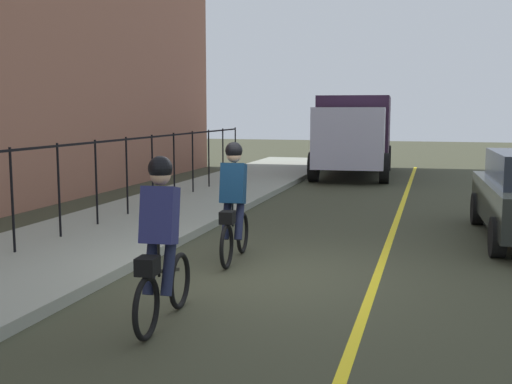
% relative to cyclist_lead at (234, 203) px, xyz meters
% --- Properties ---
extents(ground_plane, '(80.00, 80.00, 0.00)m').
position_rel_cyclist_lead_xyz_m(ground_plane, '(-0.67, -0.59, -0.91)').
color(ground_plane, '#373827').
extents(lane_line_centre, '(36.00, 0.12, 0.01)m').
position_rel_cyclist_lead_xyz_m(lane_line_centre, '(-0.67, -2.19, -0.91)').
color(lane_line_centre, yellow).
rests_on(lane_line_centre, ground).
extents(sidewalk, '(40.00, 3.20, 0.15)m').
position_rel_cyclist_lead_xyz_m(sidewalk, '(-0.67, 2.81, -0.84)').
color(sidewalk, gray).
rests_on(sidewalk, ground).
extents(iron_fence, '(19.96, 0.04, 1.60)m').
position_rel_cyclist_lead_xyz_m(iron_fence, '(0.33, 3.21, 0.36)').
color(iron_fence, black).
rests_on(iron_fence, sidewalk).
extents(cyclist_lead, '(1.71, 0.38, 1.83)m').
position_rel_cyclist_lead_xyz_m(cyclist_lead, '(0.00, 0.00, 0.00)').
color(cyclist_lead, black).
rests_on(cyclist_lead, ground).
extents(cyclist_follow, '(1.71, 0.38, 1.83)m').
position_rel_cyclist_lead_xyz_m(cyclist_follow, '(-2.98, -0.14, 0.00)').
color(cyclist_follow, black).
rests_on(cyclist_follow, ground).
extents(box_truck_background, '(6.83, 2.83, 2.78)m').
position_rel_cyclist_lead_xyz_m(box_truck_background, '(13.68, -0.15, 0.64)').
color(box_truck_background, '#311B33').
rests_on(box_truck_background, ground).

